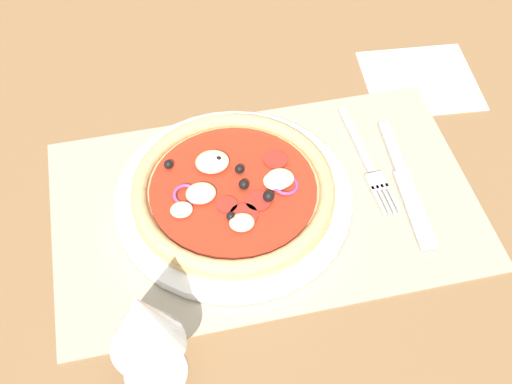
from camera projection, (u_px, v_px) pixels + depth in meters
ground_plane at (265, 210)px, 82.00cm from camera, size 190.00×140.00×2.40cm
placemat at (265, 203)px, 80.91cm from camera, size 50.20×30.61×0.40cm
plate at (234, 198)px, 80.32cm from camera, size 28.10×28.10×1.23cm
pizza at (233, 189)px, 78.99cm from camera, size 23.92×23.92×2.62cm
fork at (368, 164)px, 84.21cm from camera, size 2.40×18.04×0.44cm
knife at (405, 183)px, 82.31cm from camera, size 3.09×20.07×0.62cm
wine_glass at (143, 325)px, 59.93cm from camera, size 7.20×7.20×14.90cm
napkin at (420, 80)px, 94.51cm from camera, size 16.52×15.14×0.36cm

